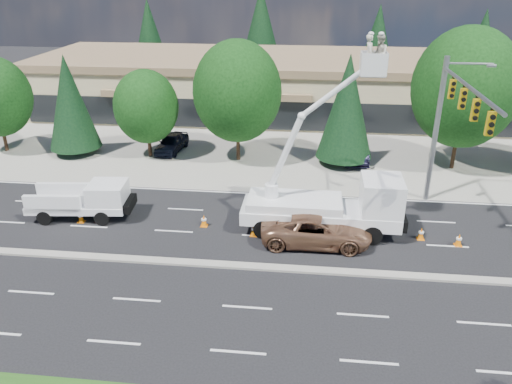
# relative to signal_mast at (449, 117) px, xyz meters

# --- Properties ---
(ground) EXTENTS (140.00, 140.00, 0.00)m
(ground) POSITION_rel_signal_mast_xyz_m (-10.03, -7.04, -6.06)
(ground) COLOR black
(ground) RESTS_ON ground
(concrete_apron) EXTENTS (140.00, 22.00, 0.01)m
(concrete_apron) POSITION_rel_signal_mast_xyz_m (-10.03, 12.96, -6.05)
(concrete_apron) COLOR gray
(concrete_apron) RESTS_ON ground
(road_median) EXTENTS (120.00, 0.55, 0.12)m
(road_median) POSITION_rel_signal_mast_xyz_m (-10.03, -7.04, -6.00)
(road_median) COLOR gray
(road_median) RESTS_ON ground
(strip_mall) EXTENTS (50.40, 15.40, 5.50)m
(strip_mall) POSITION_rel_signal_mast_xyz_m (-10.03, 22.93, -3.23)
(strip_mall) COLOR #C7B588
(strip_mall) RESTS_ON ground
(tree_front_b) EXTENTS (3.94, 3.94, 7.77)m
(tree_front_b) POSITION_rel_signal_mast_xyz_m (-26.03, 7.96, -1.89)
(tree_front_b) COLOR #332114
(tree_front_b) RESTS_ON ground
(tree_front_c) EXTENTS (4.89, 4.89, 6.78)m
(tree_front_c) POSITION_rel_signal_mast_xyz_m (-20.03, 7.96, -2.09)
(tree_front_c) COLOR #332114
(tree_front_c) RESTS_ON ground
(tree_front_d) EXTENTS (6.53, 6.53, 9.06)m
(tree_front_d) POSITION_rel_signal_mast_xyz_m (-13.03, 7.96, -0.76)
(tree_front_d) COLOR #332114
(tree_front_d) RESTS_ON ground
(tree_front_e) EXTENTS (4.16, 4.16, 8.19)m
(tree_front_e) POSITION_rel_signal_mast_xyz_m (-5.03, 7.96, -1.66)
(tree_front_e) COLOR #332114
(tree_front_e) RESTS_ON ground
(tree_front_f) EXTENTS (7.33, 7.33, 10.18)m
(tree_front_f) POSITION_rel_signal_mast_xyz_m (2.97, 7.96, -0.10)
(tree_front_f) COLOR #332114
(tree_front_f) RESTS_ON ground
(tree_back_a) EXTENTS (5.16, 5.16, 10.16)m
(tree_back_a) POSITION_rel_signal_mast_xyz_m (-28.03, 34.96, -0.60)
(tree_back_a) COLOR #332114
(tree_back_a) RESTS_ON ground
(tree_back_b) EXTENTS (5.98, 5.98, 11.78)m
(tree_back_b) POSITION_rel_signal_mast_xyz_m (-14.03, 34.96, 0.26)
(tree_back_b) COLOR #332114
(tree_back_b) RESTS_ON ground
(tree_back_c) EXTENTS (4.95, 4.95, 9.76)m
(tree_back_c) POSITION_rel_signal_mast_xyz_m (-0.03, 34.96, -0.82)
(tree_back_c) COLOR #332114
(tree_back_c) RESTS_ON ground
(tree_back_d) EXTENTS (4.74, 4.74, 9.34)m
(tree_back_d) POSITION_rel_signal_mast_xyz_m (11.97, 34.96, -1.04)
(tree_back_d) COLOR #332114
(tree_back_d) RESTS_ON ground
(signal_mast) EXTENTS (2.76, 10.16, 9.00)m
(signal_mast) POSITION_rel_signal_mast_xyz_m (0.00, 0.00, 0.00)
(signal_mast) COLOR gray
(signal_mast) RESTS_ON ground
(utility_pickup) EXTENTS (5.89, 2.68, 2.19)m
(utility_pickup) POSITION_rel_signal_mast_xyz_m (-20.58, -2.69, -5.15)
(utility_pickup) COLOR white
(utility_pickup) RESTS_ON ground
(bucket_truck) EXTENTS (8.70, 2.88, 10.84)m
(bucket_truck) POSITION_rel_signal_mast_xyz_m (-6.10, -2.85, -3.77)
(bucket_truck) COLOR white
(bucket_truck) RESTS_ON ground
(traffic_cone_a) EXTENTS (0.40, 0.40, 0.70)m
(traffic_cone_a) POSITION_rel_signal_mast_xyz_m (-20.69, -3.34, -5.72)
(traffic_cone_a) COLOR orange
(traffic_cone_a) RESTS_ON ground
(traffic_cone_b) EXTENTS (0.40, 0.40, 0.70)m
(traffic_cone_b) POSITION_rel_signal_mast_xyz_m (-13.45, -3.02, -5.72)
(traffic_cone_b) COLOR orange
(traffic_cone_b) RESTS_ON ground
(traffic_cone_c) EXTENTS (0.40, 0.40, 0.70)m
(traffic_cone_c) POSITION_rel_signal_mast_xyz_m (-10.48, -3.82, -5.72)
(traffic_cone_c) COLOR orange
(traffic_cone_c) RESTS_ON ground
(traffic_cone_d) EXTENTS (0.40, 0.40, 0.70)m
(traffic_cone_d) POSITION_rel_signal_mast_xyz_m (-1.34, -3.21, -5.72)
(traffic_cone_d) COLOR orange
(traffic_cone_d) RESTS_ON ground
(traffic_cone_e) EXTENTS (0.40, 0.40, 0.70)m
(traffic_cone_e) POSITION_rel_signal_mast_xyz_m (0.54, -3.70, -5.72)
(traffic_cone_e) COLOR orange
(traffic_cone_e) RESTS_ON ground
(minivan) EXTENTS (5.94, 2.79, 1.64)m
(minivan) POSITION_rel_signal_mast_xyz_m (-7.05, -4.24, -5.24)
(minivan) COLOR #906346
(minivan) RESTS_ON ground
(parked_car_west) EXTENTS (2.20, 4.41, 1.44)m
(parked_car_west) POSITION_rel_signal_mast_xyz_m (-18.63, 9.28, -5.33)
(parked_car_west) COLOR black
(parked_car_west) RESTS_ON ground
(parked_car_east) EXTENTS (1.98, 5.13, 1.66)m
(parked_car_east) POSITION_rel_signal_mast_xyz_m (-4.17, 8.96, -5.22)
(parked_car_east) COLOR black
(parked_car_east) RESTS_ON ground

